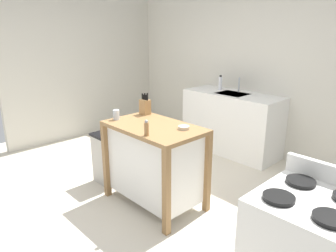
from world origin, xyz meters
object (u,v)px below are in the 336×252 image
kitchen_island (154,161)px  trash_bin (108,158)px  sink_faucet (239,85)px  bottle_spray_cleaner (220,83)px  drinking_cup (116,115)px  knife_block (145,106)px  pepper_grinder (146,128)px  bowl_ceramic_wide (184,127)px

kitchen_island → trash_bin: size_ratio=1.66×
sink_faucet → bottle_spray_cleaner: bearing=-171.1°
sink_faucet → drinking_cup: bearing=-92.8°
bottle_spray_cleaner → knife_block: bearing=-81.9°
kitchen_island → bottle_spray_cleaner: bearing=108.4°
trash_bin → drinking_cup: bearing=-11.8°
knife_block → pepper_grinder: (0.59, -0.48, -0.02)m
knife_block → bowl_ceramic_wide: knife_block is taller
kitchen_island → drinking_cup: 0.65m
pepper_grinder → sink_faucet: sink_faucet is taller
sink_faucet → pepper_grinder: bearing=-76.8°
kitchen_island → pepper_grinder: size_ratio=6.79×
pepper_grinder → trash_bin: pepper_grinder is taller
drinking_cup → bottle_spray_cleaner: 2.12m
bowl_ceramic_wide → knife_block: bearing=173.0°
knife_block → trash_bin: size_ratio=0.40×
kitchen_island → sink_faucet: bearing=99.6°
knife_block → bottle_spray_cleaner: (-0.25, 1.73, 0.04)m
pepper_grinder → sink_faucet: size_ratio=0.70×
kitchen_island → bottle_spray_cleaner: 2.12m
drinking_cup → pepper_grinder: bearing=-9.3°
drinking_cup → kitchen_island: bearing=19.3°
knife_block → sink_faucet: (0.06, 1.78, 0.04)m
bowl_ceramic_wide → sink_faucet: size_ratio=0.52×
drinking_cup → bottle_spray_cleaner: bearing=95.6°
kitchen_island → sink_faucet: 2.10m
bowl_ceramic_wide → sink_faucet: sink_faucet is taller
drinking_cup → sink_faucet: 2.16m
pepper_grinder → trash_bin: 1.17m
trash_bin → sink_faucet: size_ratio=2.86×
trash_bin → sink_faucet: (0.42, 2.09, 0.71)m
knife_block → trash_bin: (-0.36, -0.31, -0.67)m
sink_faucet → bottle_spray_cleaner: (-0.31, -0.05, -0.00)m
knife_block → bottle_spray_cleaner: size_ratio=1.12×
sink_faucet → kitchen_island: bearing=-80.4°
drinking_cup → pepper_grinder: 0.64m
sink_faucet → bottle_spray_cleaner: 0.32m
trash_bin → pepper_grinder: bearing=-10.2°
sink_faucet → knife_block: bearing=-92.1°
bowl_ceramic_wide → trash_bin: bearing=-168.2°
pepper_grinder → bottle_spray_cleaner: size_ratio=0.68×
pepper_grinder → kitchen_island: bearing=126.8°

